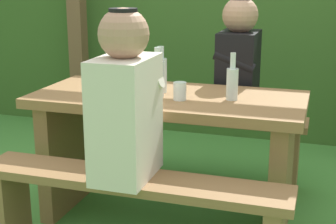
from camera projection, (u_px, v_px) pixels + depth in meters
ground_plane at (168, 217)px, 2.81m from camera, size 12.00×12.00×0.00m
hedge_backdrop at (237, 16)px, 4.40m from camera, size 6.40×0.95×1.90m
pergola_post_left at (77, 8)px, 4.11m from camera, size 0.12×0.12×2.07m
picnic_table at (168, 135)px, 2.68m from camera, size 1.40×0.64×0.70m
bench_near at (131, 204)px, 2.22m from camera, size 1.40×0.24×0.46m
bench_far at (193, 133)px, 3.21m from camera, size 1.40×0.24×0.46m
person_white_shirt at (125, 102)px, 2.11m from camera, size 0.25×0.35×0.72m
person_black_coat at (238, 63)px, 3.01m from camera, size 0.25×0.35×0.72m
drinking_glass at (180, 91)px, 2.50m from camera, size 0.06×0.06×0.09m
bottle_left at (232, 82)px, 2.49m from camera, size 0.06×0.06×0.24m
bottle_right at (161, 73)px, 2.65m from camera, size 0.07×0.07×0.24m
bottle_center at (158, 77)px, 2.56m from camera, size 0.07×0.07×0.25m
cell_phone at (123, 91)px, 2.69m from camera, size 0.14×0.16×0.01m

